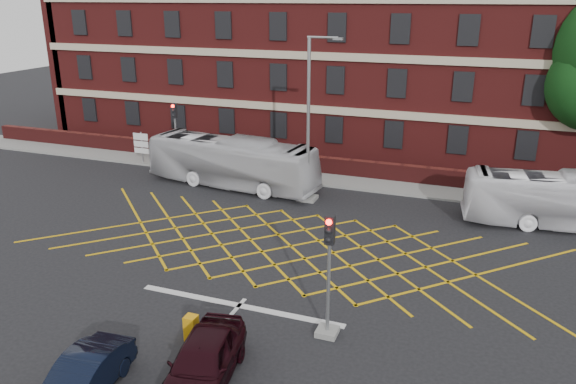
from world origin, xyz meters
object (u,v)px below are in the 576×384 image
(traffic_light_near, at_px, (328,288))
(utility_cabinet, at_px, (191,328))
(street_lamp, at_px, (309,147))
(direction_signs, at_px, (141,144))
(car_maroon, at_px, (203,362))
(bus_left, at_px, (232,162))
(bus_right, at_px, (568,201))
(traffic_light_far, at_px, (176,142))
(car_navy, at_px, (82,378))

(traffic_light_near, distance_m, utility_cabinet, 4.68)
(street_lamp, height_order, direction_signs, street_lamp)
(car_maroon, relative_size, traffic_light_near, 1.01)
(direction_signs, bearing_deg, utility_cabinet, -51.69)
(bus_left, xyz_separation_m, bus_right, (17.96, 0.01, -0.12))
(street_lamp, bearing_deg, car_maroon, -82.63)
(utility_cabinet, bearing_deg, traffic_light_far, 122.16)
(car_navy, distance_m, utility_cabinet, 3.81)
(bus_right, height_order, direction_signs, bus_right)
(car_maroon, distance_m, traffic_light_far, 22.19)
(traffic_light_far, xyz_separation_m, utility_cabinet, (10.58, -16.83, -1.32))
(bus_left, height_order, car_navy, bus_left)
(bus_left, bearing_deg, traffic_light_near, -136.11)
(bus_right, distance_m, car_navy, 22.94)
(bus_right, height_order, utility_cabinet, bus_right)
(street_lamp, bearing_deg, car_navy, -92.74)
(street_lamp, bearing_deg, utility_cabinet, -87.48)
(bus_right, xyz_separation_m, direction_signs, (-25.59, 1.98, 0.02))
(bus_left, xyz_separation_m, utility_cabinet, (5.61, -14.77, -1.03))
(car_maroon, bearing_deg, traffic_light_near, 44.06)
(bus_left, xyz_separation_m, direction_signs, (-7.63, 1.99, -0.09))
(car_maroon, height_order, traffic_light_near, traffic_light_near)
(car_navy, xyz_separation_m, direction_signs, (-11.79, 20.29, 0.76))
(bus_right, bearing_deg, traffic_light_near, 139.58)
(car_maroon, bearing_deg, car_navy, -159.00)
(traffic_light_far, bearing_deg, utility_cabinet, -57.84)
(car_maroon, xyz_separation_m, street_lamp, (-2.05, 15.84, 2.28))
(bus_right, distance_m, utility_cabinet, 19.28)
(traffic_light_near, bearing_deg, traffic_light_far, 134.38)
(bus_left, height_order, street_lamp, street_lamp)
(traffic_light_near, bearing_deg, car_navy, -136.04)
(car_navy, distance_m, traffic_light_far, 22.33)
(car_navy, bearing_deg, traffic_light_far, 108.79)
(traffic_light_near, bearing_deg, car_maroon, -126.21)
(traffic_light_near, xyz_separation_m, direction_signs, (-17.34, 14.93, -0.39))
(traffic_light_near, relative_size, traffic_light_far, 1.00)
(car_maroon, distance_m, street_lamp, 16.14)
(bus_left, relative_size, street_lamp, 1.20)
(car_navy, bearing_deg, car_maroon, 25.37)
(car_navy, bearing_deg, bus_right, 47.62)
(traffic_light_far, xyz_separation_m, direction_signs, (-2.66, -0.06, -0.39))
(bus_left, distance_m, traffic_light_near, 16.18)
(traffic_light_far, height_order, direction_signs, traffic_light_far)
(direction_signs, height_order, utility_cabinet, direction_signs)
(direction_signs, xyz_separation_m, utility_cabinet, (13.24, -16.76, -0.94))
(traffic_light_far, height_order, utility_cabinet, traffic_light_far)
(traffic_light_near, height_order, utility_cabinet, traffic_light_near)
(bus_left, relative_size, bus_right, 1.08)
(traffic_light_far, bearing_deg, traffic_light_near, -45.62)
(bus_right, xyz_separation_m, street_lamp, (-12.96, -0.74, 1.66))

